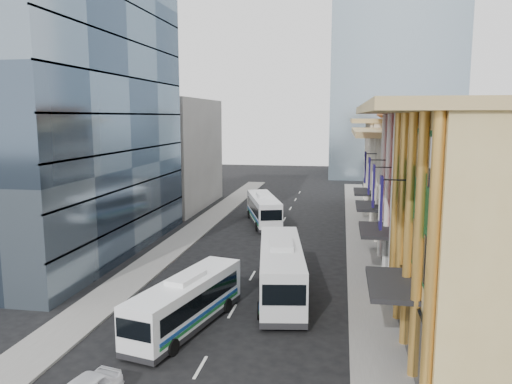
% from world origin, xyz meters
% --- Properties ---
extents(ground, '(200.00, 200.00, 0.00)m').
position_xyz_m(ground, '(0.00, 0.00, 0.00)').
color(ground, black).
rests_on(ground, ground).
extents(sidewalk_right, '(3.00, 90.00, 0.15)m').
position_xyz_m(sidewalk_right, '(8.50, 22.00, 0.07)').
color(sidewalk_right, slate).
rests_on(sidewalk_right, ground).
extents(sidewalk_left, '(3.00, 90.00, 0.15)m').
position_xyz_m(sidewalk_left, '(-8.50, 22.00, 0.07)').
color(sidewalk_left, slate).
rests_on(sidewalk_left, ground).
extents(shophouse_tan, '(8.00, 14.00, 12.00)m').
position_xyz_m(shophouse_tan, '(14.00, 5.00, 6.00)').
color(shophouse_tan, '#D0B978').
rests_on(shophouse_tan, ground).
extents(shophouse_red, '(8.00, 10.00, 12.00)m').
position_xyz_m(shophouse_red, '(14.00, 17.00, 6.00)').
color(shophouse_red, maroon).
rests_on(shophouse_red, ground).
extents(shophouse_cream_near, '(8.00, 9.00, 10.00)m').
position_xyz_m(shophouse_cream_near, '(14.00, 26.50, 5.00)').
color(shophouse_cream_near, white).
rests_on(shophouse_cream_near, ground).
extents(shophouse_cream_mid, '(8.00, 9.00, 10.00)m').
position_xyz_m(shophouse_cream_mid, '(14.00, 35.50, 5.00)').
color(shophouse_cream_mid, white).
rests_on(shophouse_cream_mid, ground).
extents(shophouse_cream_far, '(8.00, 12.00, 11.00)m').
position_xyz_m(shophouse_cream_far, '(14.00, 46.00, 5.50)').
color(shophouse_cream_far, white).
rests_on(shophouse_cream_far, ground).
extents(office_tower, '(12.00, 26.00, 30.00)m').
position_xyz_m(office_tower, '(-17.00, 19.00, 15.00)').
color(office_tower, '#39495B').
rests_on(office_tower, ground).
extents(office_block_far, '(10.00, 18.00, 14.00)m').
position_xyz_m(office_block_far, '(-16.00, 42.00, 7.00)').
color(office_block_far, gray).
rests_on(office_block_far, ground).
extents(bus_left_near, '(4.44, 9.93, 3.10)m').
position_xyz_m(bus_left_near, '(-2.00, 5.23, 1.55)').
color(bus_left_near, white).
rests_on(bus_left_near, ground).
extents(bus_left_far, '(5.58, 10.96, 3.43)m').
position_xyz_m(bus_left_far, '(-2.00, 33.11, 1.72)').
color(bus_left_far, white).
rests_on(bus_left_far, ground).
extents(bus_right, '(4.47, 12.05, 3.78)m').
position_xyz_m(bus_right, '(2.61, 11.11, 1.89)').
color(bus_right, silver).
rests_on(bus_right, ground).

